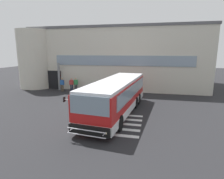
{
  "coord_description": "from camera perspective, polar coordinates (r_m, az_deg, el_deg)",
  "views": [
    {
      "loc": [
        4.86,
        -16.12,
        4.9
      ],
      "look_at": [
        1.23,
        -0.01,
        1.5
      ],
      "focal_mm": 29.82,
      "sensor_mm": 36.0,
      "label": 1
    }
  ],
  "objects": [
    {
      "name": "ground_plane",
      "position": [
        17.54,
        -3.94,
        -4.65
      ],
      "size": [
        80.0,
        90.0,
        0.02
      ],
      "primitive_type": "cube",
      "color": "#232326",
      "rests_on": "ground"
    },
    {
      "name": "bay_paint_stripes",
      "position": [
        13.2,
        -0.76,
        -10.14
      ],
      "size": [
        4.4,
        3.96,
        0.01
      ],
      "color": "silver",
      "rests_on": "ground"
    },
    {
      "name": "terminal_building",
      "position": [
        28.32,
        1.39,
        9.78
      ],
      "size": [
        24.57,
        13.8,
        7.98
      ],
      "color": "beige",
      "rests_on": "ground"
    },
    {
      "name": "entry_support_column",
      "position": [
        24.74,
        -15.94,
        3.82
      ],
      "size": [
        0.28,
        0.28,
        3.45
      ],
      "primitive_type": "cylinder",
      "color": "slate",
      "rests_on": "ground"
    },
    {
      "name": "bus_main_foreground",
      "position": [
        14.79,
        1.38,
        -2.32
      ],
      "size": [
        4.02,
        10.73,
        2.7
      ],
      "color": "red",
      "rests_on": "ground"
    },
    {
      "name": "passenger_near_column",
      "position": [
        23.81,
        -15.0,
        1.72
      ],
      "size": [
        0.59,
        0.4,
        1.68
      ],
      "color": "#4C4233",
      "rests_on": "ground"
    },
    {
      "name": "passenger_by_doorway",
      "position": [
        23.62,
        -12.29,
        1.69
      ],
      "size": [
        0.58,
        0.27,
        1.68
      ],
      "color": "#1E2338",
      "rests_on": "ground"
    },
    {
      "name": "passenger_at_curb_edge",
      "position": [
        23.62,
        -11.02,
        1.74
      ],
      "size": [
        0.44,
        0.45,
        1.68
      ],
      "color": "#2D2D33",
      "rests_on": "ground"
    },
    {
      "name": "safety_bollard_yellow",
      "position": [
        20.46,
        3.43,
        -0.94
      ],
      "size": [
        0.18,
        0.18,
        0.9
      ],
      "primitive_type": "cylinder",
      "color": "yellow",
      "rests_on": "ground"
    }
  ]
}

